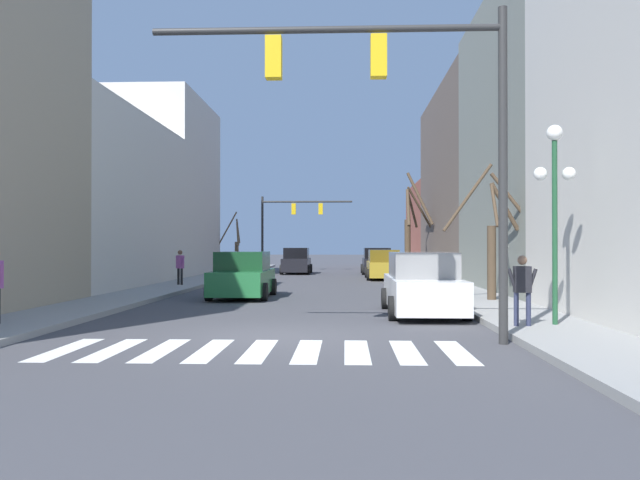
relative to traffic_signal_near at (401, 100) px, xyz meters
name	(u,v)px	position (x,y,z in m)	size (l,w,h in m)	color
ground_plane	(270,337)	(-2.70, 0.76, -4.82)	(240.00, 240.00, 0.00)	#424247
sidewalk_right	(564,335)	(3.43, 0.76, -4.75)	(2.37, 90.00, 0.15)	gray
building_row_left	(51,158)	(-13.01, 12.35, 0.65)	(6.00, 36.92, 12.57)	tan
building_row_right	(527,164)	(7.62, 17.87, 1.04)	(6.00, 51.72, 13.61)	beige
crosswalk_stripes	(259,351)	(-2.70, -0.96, -4.82)	(7.65, 2.60, 0.01)	white
traffic_signal_near	(401,100)	(0.00, 0.00, 0.00)	(7.05, 0.28, 6.64)	#2D2D2D
traffic_signal_far	(290,217)	(-5.32, 34.68, -0.69)	(6.91, 0.28, 5.66)	#2D2D2D
street_lamp_right_corner	(555,184)	(3.63, 1.93, -1.48)	(0.95, 0.36, 4.52)	#1E4C2D
car_at_intersection	(383,265)	(1.10, 23.57, -4.03)	(2.04, 4.87, 1.69)	#A38423
car_driving_toward_lane	(243,276)	(-4.90, 10.59, -4.03)	(2.17, 4.36, 1.71)	#236B38
car_parked_right_mid	(296,262)	(-4.44, 30.23, -4.00)	(2.01, 4.17, 1.78)	black
car_parked_right_near	(423,285)	(1.06, 5.24, -4.01)	(2.11, 4.88, 1.74)	white
car_parked_left_far	(377,262)	(1.05, 30.13, -4.00)	(2.13, 4.65, 1.77)	black
pedestrian_on_right_sidewalk	(522,284)	(2.82, 1.64, -3.75)	(0.67, 0.21, 1.56)	#282D47
pedestrian_near_right_corner	(180,264)	(-8.62, 15.72, -3.74)	(0.55, 0.52, 1.58)	black
street_tree_left_mid	(236,247)	(-8.93, 31.99, -3.00)	(1.61, 2.22, 4.23)	brown
street_tree_right_near	(493,240)	(3.77, 8.38, -2.70)	(3.09, 0.99, 4.51)	#473828
street_tree_right_mid	(411,228)	(3.19, 28.62, -1.76)	(1.94, 2.81, 6.61)	#473828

